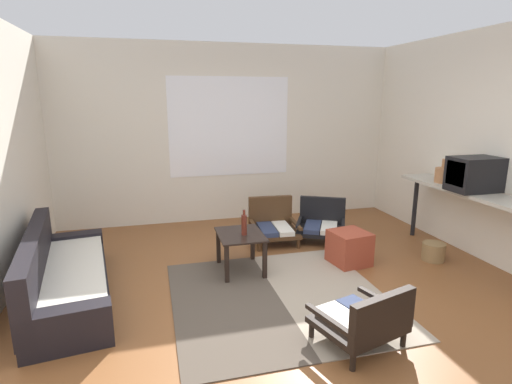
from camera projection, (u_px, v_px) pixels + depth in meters
name	position (u px, v px, depth m)	size (l,w,h in m)	color
ground_plane	(294.00, 311.00, 3.70)	(7.80, 7.80, 0.00)	brown
far_wall_with_window	(229.00, 134.00, 6.27)	(5.60, 0.13, 2.70)	silver
area_rug	(279.00, 297.00, 3.94)	(2.05, 2.07, 0.01)	#4C4238
couch	(63.00, 278.00, 3.88)	(0.96, 2.10, 0.68)	black
coffee_table	(240.00, 241.00, 4.48)	(0.49, 0.61, 0.44)	black
armchair_by_window	(273.00, 224.00, 5.44)	(0.65, 0.63, 0.58)	#472D19
armchair_striped_foreground	(364.00, 319.00, 3.11)	(0.75, 0.71, 0.52)	black
armchair_corner	(321.00, 223.00, 5.50)	(0.81, 0.78, 0.56)	black
ottoman_orange	(349.00, 248.00, 4.71)	(0.41, 0.41, 0.39)	#993D28
console_shelf	(464.00, 196.00, 4.73)	(0.43, 1.86, 0.87)	#B2AD9E
crt_television	(475.00, 174.00, 4.55)	(0.54, 0.36, 0.39)	black
clay_vase	(445.00, 174.00, 5.02)	(0.23, 0.23, 0.29)	#A87047
glass_bottle	(244.00, 224.00, 4.40)	(0.06, 0.06, 0.28)	#5B2319
wicker_basket	(433.00, 252.00, 4.83)	(0.26, 0.26, 0.21)	olive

